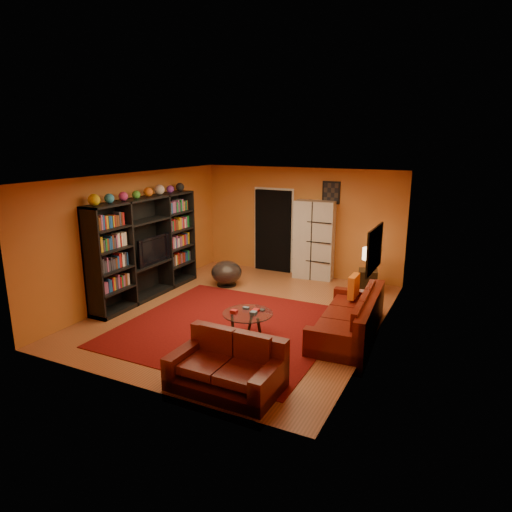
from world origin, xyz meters
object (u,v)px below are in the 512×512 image
at_px(bowl_chair, 226,273).
at_px(table_lamp, 369,255).
at_px(entertainment_unit, 146,248).
at_px(loveseat, 229,366).
at_px(coffee_table, 248,316).
at_px(storage_cabinet, 314,240).
at_px(tv, 150,250).
at_px(sofa, 353,319).
at_px(side_table, 368,281).

distance_m(bowl_chair, table_lamp, 3.19).
height_order(entertainment_unit, loveseat, entertainment_unit).
relative_size(bowl_chair, table_lamp, 1.43).
distance_m(entertainment_unit, coffee_table, 3.07).
bearing_deg(bowl_chair, storage_cabinet, 42.46).
relative_size(tv, bowl_chair, 1.42).
height_order(sofa, side_table, sofa).
height_order(coffee_table, bowl_chair, bowl_chair).
height_order(sofa, coffee_table, sofa).
xyz_separation_m(sofa, coffee_table, (-1.56, -0.87, 0.10)).
height_order(entertainment_unit, side_table, entertainment_unit).
bearing_deg(side_table, coffee_table, -111.57).
bearing_deg(coffee_table, sofa, 29.12).
height_order(loveseat, bowl_chair, loveseat).
distance_m(entertainment_unit, table_lamp, 4.74).
distance_m(storage_cabinet, table_lamp, 1.50).
height_order(bowl_chair, side_table, bowl_chair).
bearing_deg(sofa, side_table, 92.92).
distance_m(entertainment_unit, side_table, 4.80).
distance_m(coffee_table, storage_cabinet, 3.76).
distance_m(tv, bowl_chair, 1.82).
bearing_deg(coffee_table, bowl_chair, 127.06).
bearing_deg(table_lamp, side_table, 0.00).
height_order(sofa, storage_cabinet, storage_cabinet).
relative_size(entertainment_unit, loveseat, 2.03).
xyz_separation_m(tv, bowl_chair, (1.09, 1.28, -0.70)).
xyz_separation_m(tv, storage_cabinet, (2.66, 2.72, -0.07)).
bearing_deg(storage_cabinet, loveseat, -87.76).
height_order(tv, coffee_table, tv).
xyz_separation_m(sofa, side_table, (-0.29, 2.36, -0.03)).
bearing_deg(entertainment_unit, bowl_chair, 50.07).
relative_size(loveseat, side_table, 2.96).
relative_size(storage_cabinet, side_table, 3.73).
height_order(entertainment_unit, coffee_table, entertainment_unit).
relative_size(sofa, loveseat, 1.56).
distance_m(bowl_chair, side_table, 3.14).
bearing_deg(entertainment_unit, table_lamp, 29.25).
relative_size(loveseat, storage_cabinet, 0.79).
relative_size(entertainment_unit, sofa, 1.30).
xyz_separation_m(tv, sofa, (4.36, -0.13, -0.72)).
bearing_deg(storage_cabinet, side_table, -23.65).
bearing_deg(bowl_chair, tv, -130.44).
xyz_separation_m(entertainment_unit, loveseat, (3.34, -2.42, -0.76)).
bearing_deg(storage_cabinet, sofa, -63.75).
bearing_deg(tv, bowl_chair, -40.44).
xyz_separation_m(tv, table_lamp, (4.08, 2.23, -0.16)).
bearing_deg(loveseat, side_table, -8.80).
relative_size(entertainment_unit, side_table, 6.00).
bearing_deg(side_table, tv, -151.34).
relative_size(tv, table_lamp, 2.03).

